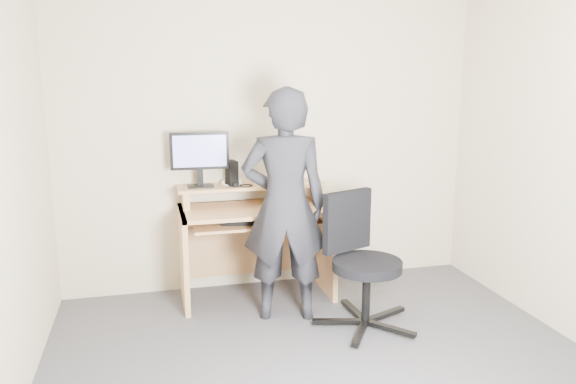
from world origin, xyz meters
name	(u,v)px	position (x,y,z in m)	size (l,w,h in m)	color
back_wall	(272,140)	(0.00, 1.75, 1.25)	(3.50, 0.02, 2.50)	#C4B39C
desk	(254,229)	(-0.20, 1.53, 0.55)	(1.20, 0.60, 0.91)	tan
monitor	(200,154)	(-0.62, 1.59, 1.17)	(0.46, 0.13, 0.44)	black
external_drive	(232,173)	(-0.36, 1.60, 1.01)	(0.07, 0.13, 0.20)	black
travel_mug	(272,172)	(-0.03, 1.60, 1.00)	(0.08, 0.08, 0.18)	#BCBDC1
smartphone	(294,182)	(0.15, 1.56, 0.92)	(0.07, 0.13, 0.01)	black
charger	(236,185)	(-0.34, 1.52, 0.93)	(0.04, 0.04, 0.04)	black
headphones	(232,183)	(-0.36, 1.65, 0.92)	(0.16, 0.16, 0.02)	silver
keyboard	(252,221)	(-0.25, 1.36, 0.67)	(0.46, 0.18, 0.03)	black
mouse	(296,206)	(0.10, 1.35, 0.77)	(0.10, 0.06, 0.04)	black
office_chair	(360,256)	(0.43, 0.77, 0.52)	(0.75, 0.73, 0.94)	black
person	(285,206)	(-0.07, 1.02, 0.86)	(0.62, 0.41, 1.71)	black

